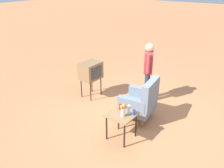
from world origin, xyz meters
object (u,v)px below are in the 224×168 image
object	(u,v)px
tv_on_stand	(91,71)
soda_can_blue	(134,112)
bottle_short_clear	(129,110)
armchair	(141,101)
soda_can_red	(120,107)
flower_vase	(123,110)
side_table	(122,117)
person_standing	(148,69)

from	to	relation	value
tv_on_stand	soda_can_blue	bearing A→B (deg)	64.09
bottle_short_clear	armchair	bearing A→B (deg)	-168.70
tv_on_stand	soda_can_blue	xyz separation A→B (m)	(0.97, 2.01, -0.12)
soda_can_red	flower_vase	size ratio (longest dim) A/B	0.46
flower_vase	soda_can_blue	bearing A→B (deg)	140.31
tv_on_stand	bottle_short_clear	distance (m)	2.16
side_table	soda_can_blue	bearing A→B (deg)	118.43
person_standing	soda_can_red	xyz separation A→B (m)	(1.68, 0.25, -0.27)
side_table	tv_on_stand	xyz separation A→B (m)	(-1.09, -1.79, 0.27)
armchair	tv_on_stand	size ratio (longest dim) A/B	1.03
side_table	soda_can_red	distance (m)	0.23
armchair	person_standing	distance (m)	1.08
soda_can_blue	flower_vase	world-z (taller)	flower_vase
person_standing	soda_can_red	world-z (taller)	person_standing
soda_can_red	person_standing	bearing A→B (deg)	-171.45
armchair	flower_vase	size ratio (longest dim) A/B	4.00
soda_can_red	flower_vase	xyz separation A→B (m)	(0.19, 0.20, 0.09)
person_standing	bottle_short_clear	world-z (taller)	person_standing
side_table	flower_vase	bearing A→B (deg)	50.41
armchair	person_standing	world-z (taller)	person_standing
side_table	soda_can_red	world-z (taller)	soda_can_red
side_table	flower_vase	xyz separation A→B (m)	(0.06, 0.07, 0.24)
tv_on_stand	bottle_short_clear	world-z (taller)	tv_on_stand
bottle_short_clear	flower_vase	bearing A→B (deg)	-20.20
side_table	tv_on_stand	distance (m)	2.11
armchair	soda_can_red	xyz separation A→B (m)	(0.75, -0.09, 0.17)
person_standing	flower_vase	bearing A→B (deg)	13.55
tv_on_stand	soda_can_red	size ratio (longest dim) A/B	8.44
person_standing	flower_vase	distance (m)	1.93
side_table	soda_can_blue	xyz separation A→B (m)	(-0.12, 0.22, 0.15)
tv_on_stand	flower_vase	xyz separation A→B (m)	(1.15, 1.86, -0.03)
tv_on_stand	person_standing	bearing A→B (deg)	116.84
armchair	soda_can_red	size ratio (longest dim) A/B	8.69
armchair	bottle_short_clear	size ratio (longest dim) A/B	5.30
side_table	person_standing	xyz separation A→B (m)	(-1.81, -0.38, 0.42)
soda_can_red	tv_on_stand	bearing A→B (deg)	-120.10
tv_on_stand	armchair	bearing A→B (deg)	83.04
tv_on_stand	flower_vase	bearing A→B (deg)	58.20
soda_can_red	flower_vase	world-z (taller)	flower_vase
flower_vase	armchair	bearing A→B (deg)	-173.41
person_standing	armchair	bearing A→B (deg)	20.20
soda_can_blue	soda_can_red	bearing A→B (deg)	-91.92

